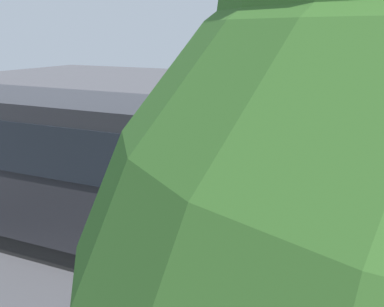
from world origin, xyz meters
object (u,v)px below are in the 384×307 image
(spectator_far_left, at_px, (247,186))
(spectator_left, at_px, (201,181))
(tour_bus, at_px, (125,180))
(spectator_right, at_px, (126,165))
(stunt_motorcycle, at_px, (172,144))
(spectator_centre, at_px, (164,167))
(traffic_cone, at_px, (209,162))
(parked_motorcycle_silver, at_px, (141,197))

(spectator_far_left, distance_m, spectator_left, 1.23)
(tour_bus, height_order, spectator_right, tour_bus)
(spectator_left, distance_m, stunt_motorcycle, 5.91)
(tour_bus, distance_m, stunt_motorcycle, 8.13)
(spectator_centre, bearing_deg, spectator_far_left, 170.69)
(tour_bus, height_order, spectator_left, tour_bus)
(stunt_motorcycle, bearing_deg, traffic_cone, 161.95)
(tour_bus, xyz_separation_m, parked_motorcycle_silver, (1.09, -2.18, -1.16))
(spectator_right, distance_m, parked_motorcycle_silver, 1.30)
(stunt_motorcycle, distance_m, traffic_cone, 1.83)
(spectator_centre, xyz_separation_m, stunt_motorcycle, (2.24, -4.32, -0.47))
(spectator_far_left, distance_m, stunt_motorcycle, 6.72)
(spectator_left, bearing_deg, parked_motorcycle_silver, 19.17)
(stunt_motorcycle, height_order, traffic_cone, stunt_motorcycle)
(spectator_centre, height_order, stunt_motorcycle, spectator_centre)
(spectator_left, relative_size, parked_motorcycle_silver, 0.81)
(spectator_far_left, height_order, spectator_right, spectator_right)
(traffic_cone, bearing_deg, tour_bus, 101.95)
(stunt_motorcycle, bearing_deg, parked_motorcycle_silver, 111.69)
(spectator_centre, distance_m, traffic_cone, 3.87)
(spectator_centre, height_order, traffic_cone, spectator_centre)
(spectator_centre, relative_size, parked_motorcycle_silver, 0.88)
(spectator_far_left, distance_m, spectator_centre, 2.56)
(spectator_centre, bearing_deg, stunt_motorcycle, -62.59)
(spectator_left, distance_m, spectator_right, 2.39)
(stunt_motorcycle, bearing_deg, spectator_right, 104.25)
(spectator_centre, relative_size, traffic_cone, 2.87)
(parked_motorcycle_silver, bearing_deg, spectator_centre, -99.77)
(spectator_right, height_order, traffic_cone, spectator_right)
(spectator_right, bearing_deg, spectator_left, 174.94)
(spectator_left, height_order, spectator_centre, spectator_centre)
(spectator_far_left, relative_size, traffic_cone, 2.74)
(tour_bus, xyz_separation_m, spectator_far_left, (-1.59, -2.68, -0.62))
(tour_bus, relative_size, spectator_left, 6.92)
(spectator_right, xyz_separation_m, stunt_motorcycle, (1.15, -4.52, -0.44))
(tour_bus, xyz_separation_m, traffic_cone, (1.45, -6.85, -1.34))
(stunt_motorcycle, relative_size, traffic_cone, 2.96)
(tour_bus, bearing_deg, spectator_far_left, -120.64)
(spectator_left, xyz_separation_m, stunt_motorcycle, (3.53, -4.73, -0.37))
(parked_motorcycle_silver, bearing_deg, tour_bus, 116.49)
(spectator_centre, distance_m, stunt_motorcycle, 4.89)
(tour_bus, relative_size, spectator_centre, 6.34)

